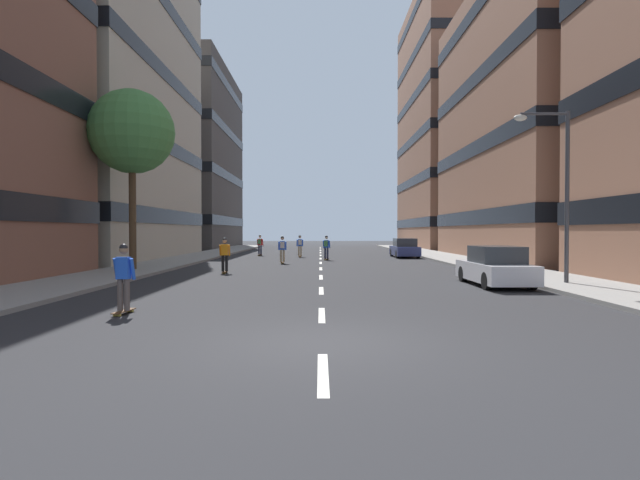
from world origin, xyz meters
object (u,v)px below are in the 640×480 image
Objects in this scene: skater_0 at (282,248)px; skater_4 at (326,246)px; streetlamp_right at (557,177)px; skater_1 at (123,275)px; skater_3 at (224,253)px; skater_2 at (299,245)px; parked_car_mid at (404,249)px; street_tree_near at (131,132)px; parked_car_near at (495,267)px; skater_5 at (259,244)px.

skater_4 is at bearing 52.75° from skater_0.
skater_0 and skater_4 have the same top height.
streetlamp_right reaches higher than skater_1.
streetlamp_right is 3.65× the size of skater_0.
skater_0 and skater_3 have the same top height.
skater_2 is at bearing 84.11° from skater_0.
skater_0 is (-11.45, 12.89, -3.12)m from streetlamp_right.
parked_car_mid is 2.47× the size of skater_2.
street_tree_near is at bearing -119.76° from skater_2.
streetlamp_right is 23.50m from skater_2.
skater_4 is (2.07, -4.04, 0.00)m from skater_2.
skater_1 is 23.63m from skater_4.
skater_3 is at bearing -101.71° from skater_2.
parked_car_near is 4.13m from streetlamp_right.
parked_car_near is 2.47× the size of skater_3.
skater_1 is 29.44m from skater_5.
parked_car_mid is at bearing -13.21° from skater_5.
street_tree_near is at bearing -140.15° from parked_car_mid.
street_tree_near is at bearing -135.24° from skater_4.
streetlamp_right is 15.22m from skater_3.
street_tree_near is 20.07m from streetlamp_right.
skater_0 and skater_2 have the same top height.
streetlamp_right reaches higher than skater_3.
skater_4 is at bearing 76.79° from skater_1.
skater_1 is 1.00× the size of skater_5.
street_tree_near is 7.97m from skater_3.
skater_1 is (4.72, -12.97, -6.18)m from street_tree_near.
skater_5 is (4.54, 16.48, -6.15)m from street_tree_near.
parked_car_near is 20.17m from parked_car_mid.
streetlamp_right is 3.65× the size of skater_3.
parked_car_near is 2.47× the size of skater_5.
skater_2 is (0.81, 7.83, 0.00)m from skater_0.
street_tree_near reaches higher than skater_5.
skater_5 is at bearing 166.79° from parked_car_mid.
skater_3 is (-13.76, 5.68, -3.15)m from streetlamp_right.
streetlamp_right reaches higher than parked_car_near.
streetlamp_right is at bearing -62.80° from skater_4.
skater_1 and skater_5 have the same top height.
skater_3 and skater_5 have the same top height.
skater_2 and skater_4 have the same top height.
parked_car_near is at bearing -62.68° from skater_5.
street_tree_near is 1.42× the size of streetlamp_right.
parked_car_near is at bearing -69.18° from skater_4.
streetlamp_right is 3.65× the size of skater_5.
skater_1 and skater_2 have the same top height.
skater_0 is 1.00× the size of skater_2.
parked_car_near is 22.20m from skater_2.
parked_car_mid is 2.47× the size of skater_0.
skater_3 is at bearing -88.72° from skater_5.
skater_1 is at bearing -97.01° from skater_2.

